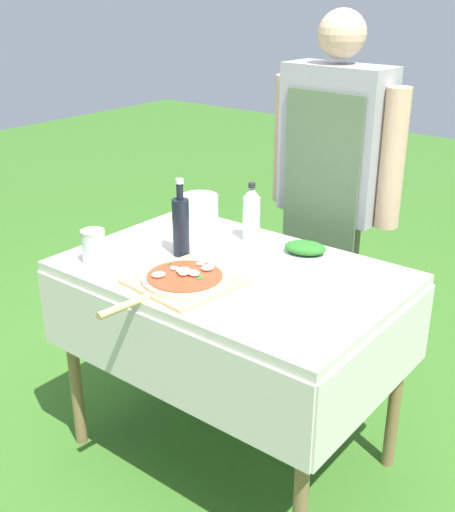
% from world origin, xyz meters
% --- Properties ---
extents(ground_plane, '(12.00, 12.00, 0.00)m').
position_xyz_m(ground_plane, '(0.00, 0.00, 0.00)').
color(ground_plane, '#386B23').
extents(prep_table, '(1.15, 0.77, 0.78)m').
position_xyz_m(prep_table, '(0.00, 0.00, 0.68)').
color(prep_table, beige).
rests_on(prep_table, ground).
extents(person_cook, '(0.60, 0.22, 1.60)m').
position_xyz_m(person_cook, '(0.00, 0.67, 0.94)').
color(person_cook, '#70604C').
rests_on(person_cook, ground).
extents(pizza_on_peel, '(0.34, 0.50, 0.05)m').
position_xyz_m(pizza_on_peel, '(-0.04, -0.20, 0.80)').
color(pizza_on_peel, tan).
rests_on(pizza_on_peel, prep_table).
extents(oil_bottle, '(0.06, 0.06, 0.28)m').
position_xyz_m(oil_bottle, '(-0.21, -0.02, 0.89)').
color(oil_bottle, black).
rests_on(oil_bottle, prep_table).
extents(water_bottle, '(0.07, 0.07, 0.22)m').
position_xyz_m(water_bottle, '(-0.11, 0.26, 0.89)').
color(water_bottle, silver).
rests_on(water_bottle, prep_table).
extents(herb_container, '(0.21, 0.18, 0.05)m').
position_xyz_m(herb_container, '(0.13, 0.26, 0.81)').
color(herb_container, silver).
rests_on(herb_container, prep_table).
extents(mixing_tub, '(0.15, 0.15, 0.13)m').
position_xyz_m(mixing_tub, '(-0.34, 0.24, 0.85)').
color(mixing_tub, silver).
rests_on(mixing_tub, prep_table).
extents(sauce_jar, '(0.08, 0.08, 0.12)m').
position_xyz_m(sauce_jar, '(-0.40, -0.26, 0.84)').
color(sauce_jar, silver).
rests_on(sauce_jar, prep_table).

